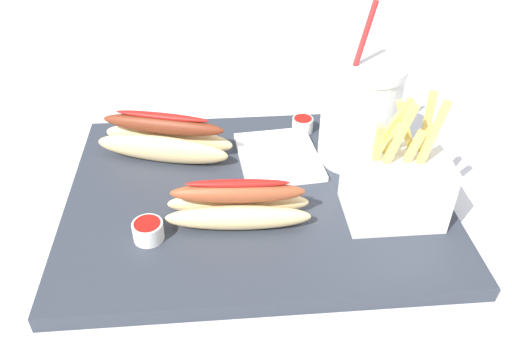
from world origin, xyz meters
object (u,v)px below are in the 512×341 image
(soda_cup, at_px, (360,112))
(hot_dog_2, at_px, (165,139))
(fries_basket, at_px, (395,184))
(ketchup_cup_2, at_px, (367,122))
(napkin_stack, at_px, (278,156))
(ketchup_cup_1, at_px, (303,124))
(ketchup_cup_3, at_px, (148,230))
(hot_dog_1, at_px, (238,205))

(soda_cup, relative_size, hot_dog_2, 1.13)
(fries_basket, distance_m, hot_dog_2, 0.30)
(hot_dog_2, bearing_deg, ketchup_cup_2, -171.49)
(ketchup_cup_2, distance_m, napkin_stack, 0.15)
(fries_basket, distance_m, ketchup_cup_1, 0.20)
(ketchup_cup_1, bearing_deg, fries_basket, 111.72)
(fries_basket, bearing_deg, ketchup_cup_3, 4.16)
(hot_dog_2, height_order, ketchup_cup_3, hot_dog_2)
(fries_basket, distance_m, hot_dog_1, 0.18)
(soda_cup, distance_m, hot_dog_2, 0.26)
(hot_dog_2, distance_m, ketchup_cup_1, 0.20)
(hot_dog_2, distance_m, ketchup_cup_2, 0.29)
(fries_basket, distance_m, napkin_stack, 0.17)
(napkin_stack, bearing_deg, ketchup_cup_3, 41.32)
(hot_dog_1, xyz_separation_m, ketchup_cup_1, (-0.10, -0.19, -0.01))
(ketchup_cup_1, relative_size, ketchup_cup_3, 0.88)
(soda_cup, bearing_deg, ketchup_cup_3, 27.87)
(fries_basket, xyz_separation_m, ketchup_cup_2, (-0.02, -0.19, -0.03))
(fries_basket, height_order, hot_dog_2, fries_basket)
(hot_dog_1, xyz_separation_m, hot_dog_2, (0.09, -0.14, 0.00))
(ketchup_cup_3, bearing_deg, napkin_stack, -138.68)
(ketchup_cup_1, distance_m, napkin_stack, 0.08)
(soda_cup, distance_m, ketchup_cup_1, 0.11)
(hot_dog_1, bearing_deg, napkin_stack, -116.82)
(fries_basket, height_order, ketchup_cup_1, fries_basket)
(soda_cup, bearing_deg, ketchup_cup_2, -117.17)
(ketchup_cup_2, bearing_deg, soda_cup, 62.83)
(ketchup_cup_2, relative_size, napkin_stack, 0.26)
(soda_cup, bearing_deg, ketchup_cup_1, -48.53)
(hot_dog_1, relative_size, hot_dog_2, 0.90)
(soda_cup, height_order, fries_basket, soda_cup)
(soda_cup, xyz_separation_m, hot_dog_2, (0.25, -0.02, -0.04))
(hot_dog_1, height_order, ketchup_cup_2, hot_dog_1)
(ketchup_cup_3, bearing_deg, hot_dog_2, -93.60)
(hot_dog_1, distance_m, napkin_stack, 0.14)
(fries_basket, bearing_deg, napkin_stack, -45.84)
(fries_basket, xyz_separation_m, napkin_stack, (0.12, -0.12, -0.04))
(ketchup_cup_3, relative_size, napkin_stack, 0.28)
(soda_cup, distance_m, napkin_stack, 0.12)
(hot_dog_1, bearing_deg, fries_basket, 179.46)
(ketchup_cup_1, bearing_deg, hot_dog_2, 13.37)
(hot_dog_2, xyz_separation_m, ketchup_cup_3, (0.01, 0.16, -0.01))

